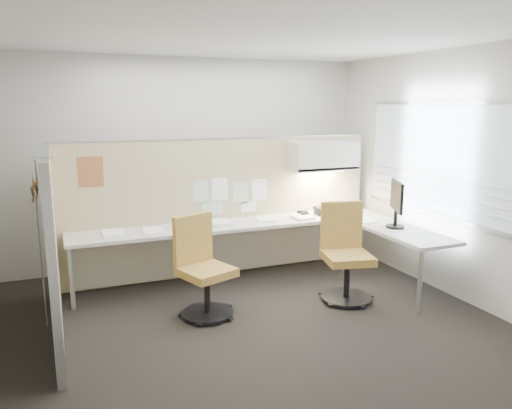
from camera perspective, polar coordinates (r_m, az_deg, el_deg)
name	(u,v)px	position (r m, az deg, el deg)	size (l,w,h in m)	color
floor	(222,328)	(5.13, -3.92, -13.85)	(5.50, 4.50, 0.01)	black
ceiling	(218,32)	(4.69, -4.40, 19.01)	(5.50, 4.50, 0.01)	white
wall_back	(168,163)	(6.87, -9.99, 4.67)	(5.50, 0.02, 2.80)	beige
wall_front	(351,253)	(2.71, 10.81, -5.49)	(5.50, 0.02, 2.80)	beige
wall_right	(448,174)	(6.13, 21.14, 3.29)	(0.02, 4.50, 2.80)	beige
window_pane	(448,161)	(6.10, 21.07, 4.68)	(0.01, 2.80, 1.30)	#A7B5C2
partition_back	(223,207)	(6.47, -3.83, -0.30)	(4.10, 0.06, 1.75)	tan
partition_left	(53,245)	(5.09, -22.21, -4.34)	(0.06, 2.20, 1.75)	tan
desk	(264,233)	(6.23, 0.91, -3.31)	(4.00, 2.07, 0.73)	beige
overhead_bin	(323,156)	(6.73, 7.70, 5.54)	(0.90, 0.36, 0.38)	beige
task_light_strip	(323,171)	(6.75, 7.65, 3.77)	(0.60, 0.06, 0.02)	#FFEABF
pinned_papers	(229,195)	(6.43, -3.08, 1.08)	(1.01, 0.00, 0.47)	#8CBF8C
poster	(91,172)	(6.05, -18.38, 3.57)	(0.28, 0.00, 0.35)	orange
chair_left	(202,270)	(5.27, -6.16, -7.46)	(0.62, 0.64, 1.04)	black
chair_right	(345,256)	(5.74, 10.15, -5.77)	(0.60, 0.62, 1.08)	black
monitor	(396,201)	(6.14, 15.76, 0.36)	(0.25, 0.49, 0.56)	black
phone	(323,211)	(6.73, 7.65, -0.73)	(0.22, 0.21, 0.12)	black
stapler	(302,212)	(6.73, 5.32, -0.92)	(0.14, 0.04, 0.05)	black
tape_dispenser	(305,214)	(6.59, 5.57, -1.14)	(0.10, 0.06, 0.06)	black
coat_hook	(36,204)	(4.25, -23.81, 0.07)	(0.18, 0.45, 1.36)	silver
paper_stack_0	(113,233)	(5.90, -16.03, -3.15)	(0.23, 0.30, 0.03)	white
paper_stack_1	(153,231)	(5.93, -11.70, -2.93)	(0.23, 0.30, 0.02)	white
paper_stack_2	(220,223)	(6.13, -4.12, -2.11)	(0.23, 0.30, 0.05)	white
paper_stack_3	(266,219)	(6.42, 1.16, -1.62)	(0.23, 0.30, 0.01)	white
paper_stack_4	(302,217)	(6.49, 5.31, -1.46)	(0.23, 0.30, 0.03)	white
paper_stack_5	(363,221)	(6.44, 12.13, -1.82)	(0.23, 0.30, 0.02)	white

